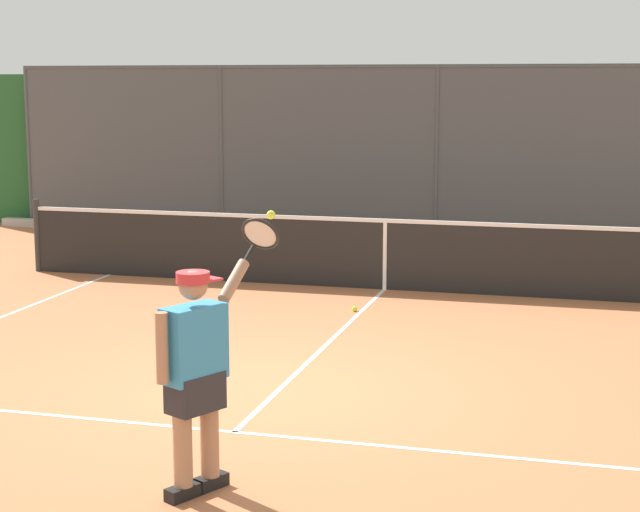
{
  "coord_description": "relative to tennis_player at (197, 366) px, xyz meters",
  "views": [
    {
      "loc": [
        -2.74,
        8.67,
        2.78
      ],
      "look_at": [
        -0.07,
        -1.18,
        1.05
      ],
      "focal_mm": 58.23,
      "sensor_mm": 36.0,
      "label": 1
    }
  ],
  "objects": [
    {
      "name": "fence_backdrop",
      "position": [
        0.18,
        -12.18,
        0.55
      ],
      "size": [
        18.78,
        1.37,
        3.05
      ],
      "color": "#474C51",
      "rests_on": "ground"
    },
    {
      "name": "ground_plane",
      "position": [
        0.18,
        -2.4,
        -0.89
      ],
      "size": [
        60.0,
        60.0,
        0.0
      ],
      "primitive_type": "plane",
      "color": "#B76B42"
    },
    {
      "name": "court_line_markings",
      "position": [
        0.18,
        -0.97,
        -0.89
      ],
      "size": [
        8.18,
        10.87,
        0.01
      ],
      "color": "white",
      "rests_on": "ground"
    },
    {
      "name": "tennis_net",
      "position": [
        0.18,
        -7.18,
        -0.4
      ],
      "size": [
        10.51,
        0.09,
        1.07
      ],
      "color": "#2D2D2D",
      "rests_on": "ground"
    },
    {
      "name": "tennis_ball_near_net",
      "position": [
        0.26,
        -5.76,
        -0.86
      ],
      "size": [
        0.07,
        0.07,
        0.07
      ],
      "primitive_type": "sphere",
      "color": "#CCDB33",
      "rests_on": "ground"
    },
    {
      "name": "tennis_player",
      "position": [
        0.0,
        0.0,
        0.0
      ],
      "size": [
        0.55,
        1.3,
        1.84
      ],
      "rotation": [
        0.0,
        0.0,
        -2.04
      ],
      "color": "black",
      "rests_on": "ground"
    }
  ]
}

